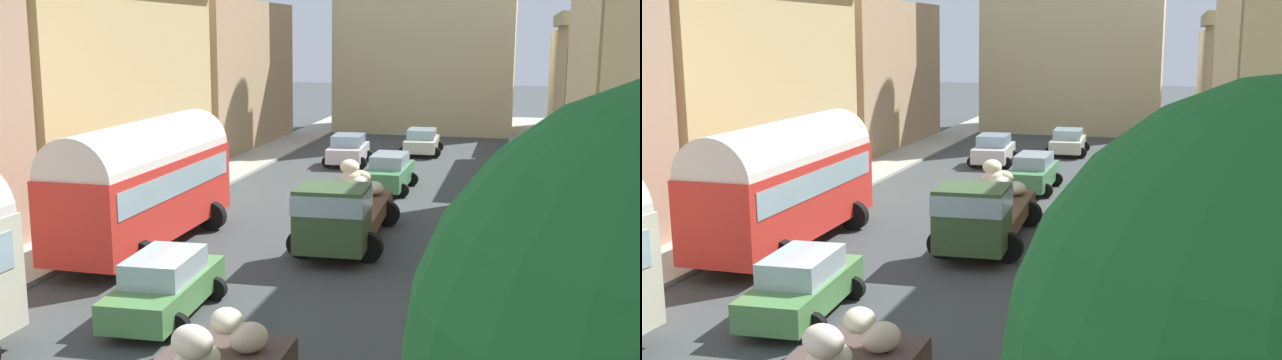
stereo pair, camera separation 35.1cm
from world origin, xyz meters
The scene contains 16 objects.
ground_plane centered at (0.00, 27.00, 0.00)m, with size 154.00×154.00×0.00m, color #3E4344.
sidewalk_left centered at (-7.25, 27.00, 0.07)m, with size 2.50×70.00×0.14m, color #A8A89C.
sidewalk_right centered at (7.25, 27.00, 0.07)m, with size 2.50×70.00×0.14m, color #9E9D91.
building_left_2 centered at (-11.12, 27.18, 4.64)m, with size 5.77×13.95×9.22m.
building_left_3 centered at (-11.11, 41.68, 4.34)m, with size 5.22×13.20×8.67m.
building_right_3 centered at (11.49, 39.70, 3.92)m, with size 6.58×11.00×7.79m.
building_right_4 centered at (10.95, 51.75, 3.51)m, with size 4.89×12.33×7.02m.
distant_church centered at (0.00, 52.12, 8.31)m, with size 12.11×6.18×23.22m.
parked_bus_1 centered at (-4.76, 19.85, 2.25)m, with size 3.33×8.45×4.09m.
cargo_truck_1 centered at (1.31, 21.58, 1.21)m, with size 3.17×7.52×2.34m.
car_0 centered at (1.21, 30.87, 0.81)m, with size 2.22×4.25×1.62m.
car_1 centered at (1.25, 41.48, 0.74)m, with size 2.42×3.86×1.45m.
car_2 centered at (-1.46, 14.49, 0.78)m, with size 2.38×4.30×1.56m.
car_3 centered at (-2.04, 37.02, 0.79)m, with size 2.47×3.84×1.58m.
pedestrian_2 centered at (7.53, 28.05, 0.95)m, with size 0.56×0.56×1.70m.
pedestrian_3 centered at (6.51, 27.55, 1.05)m, with size 0.41×0.41×1.82m.
Camera 1 is at (6.67, -1.47, 6.74)m, focal length 42.58 mm.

